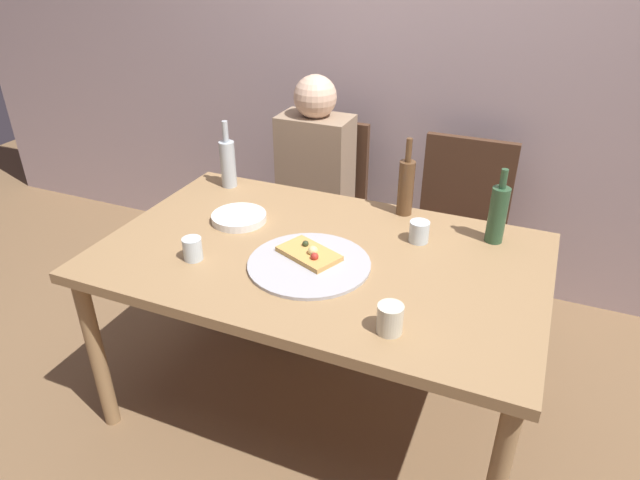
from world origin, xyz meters
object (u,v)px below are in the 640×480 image
(tumbler_far, at_px, (390,319))
(chair_left, at_px, (320,196))
(wine_glass, at_px, (419,232))
(chair_right, at_px, (459,221))
(guest_in_sweater, at_px, (308,185))
(tumbler_near, at_px, (193,249))
(pizza_tray, at_px, (309,264))
(wine_bottle, at_px, (406,186))
(beer_bottle, at_px, (498,213))
(dining_table, at_px, (320,269))
(water_bottle, at_px, (228,162))
(pizza_slice_last, at_px, (309,253))
(plate_stack, at_px, (239,218))

(tumbler_far, distance_m, chair_left, 1.47)
(wine_glass, xyz_separation_m, chair_right, (0.05, 0.67, -0.27))
(wine_glass, xyz_separation_m, guest_in_sweater, (-0.69, 0.52, -0.14))
(guest_in_sweater, bearing_deg, tumbler_near, 88.95)
(pizza_tray, bearing_deg, wine_bottle, 69.59)
(beer_bottle, relative_size, wine_glass, 3.56)
(dining_table, xyz_separation_m, chair_right, (0.36, 0.90, -0.15))
(tumbler_near, height_order, guest_in_sweater, guest_in_sweater)
(tumbler_far, bearing_deg, tumbler_near, 171.02)
(water_bottle, height_order, guest_in_sweater, guest_in_sweater)
(guest_in_sweater, bearing_deg, dining_table, 117.08)
(pizza_slice_last, relative_size, water_bottle, 0.83)
(water_bottle, xyz_separation_m, plate_stack, (0.22, -0.29, -0.10))
(tumbler_far, relative_size, chair_right, 0.10)
(wine_bottle, bearing_deg, pizza_slice_last, -113.46)
(pizza_tray, bearing_deg, wine_glass, 45.86)
(tumbler_far, bearing_deg, pizza_slice_last, 143.53)
(pizza_tray, bearing_deg, beer_bottle, 37.23)
(plate_stack, bearing_deg, wine_glass, 9.67)
(wine_glass, bearing_deg, chair_right, 85.66)
(wine_glass, distance_m, plate_stack, 0.72)
(dining_table, xyz_separation_m, wine_glass, (0.31, 0.22, 0.11))
(pizza_slice_last, bearing_deg, dining_table, 73.90)
(wine_bottle, bearing_deg, dining_table, -114.38)
(tumbler_near, bearing_deg, plate_stack, 90.06)
(dining_table, height_order, wine_glass, wine_glass)
(pizza_tray, distance_m, water_bottle, 0.79)
(tumbler_near, bearing_deg, wine_bottle, 47.58)
(tumbler_near, bearing_deg, tumbler_far, -8.98)
(pizza_tray, distance_m, chair_left, 1.09)
(water_bottle, bearing_deg, dining_table, -32.43)
(beer_bottle, bearing_deg, wine_glass, -156.40)
(pizza_slice_last, distance_m, chair_left, 1.05)
(water_bottle, relative_size, chair_right, 0.34)
(wine_bottle, relative_size, tumbler_far, 3.56)
(beer_bottle, height_order, chair_left, beer_bottle)
(dining_table, xyz_separation_m, wine_bottle, (0.20, 0.43, 0.19))
(tumbler_near, height_order, tumbler_far, tumbler_far)
(guest_in_sweater, bearing_deg, chair_left, -90.00)
(wine_bottle, distance_m, plate_stack, 0.69)
(wine_bottle, bearing_deg, guest_in_sweater, 151.40)
(wine_bottle, bearing_deg, beer_bottle, -13.96)
(chair_left, xyz_separation_m, chair_right, (0.74, 0.00, 0.00))
(chair_left, bearing_deg, tumbler_far, 121.15)
(chair_right, bearing_deg, wine_bottle, 70.41)
(tumbler_near, height_order, plate_stack, tumbler_near)
(wine_bottle, xyz_separation_m, water_bottle, (-0.81, -0.04, -0.01))
(wine_bottle, distance_m, wine_glass, 0.25)
(chair_left, distance_m, guest_in_sweater, 0.20)
(beer_bottle, relative_size, guest_in_sweater, 0.25)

